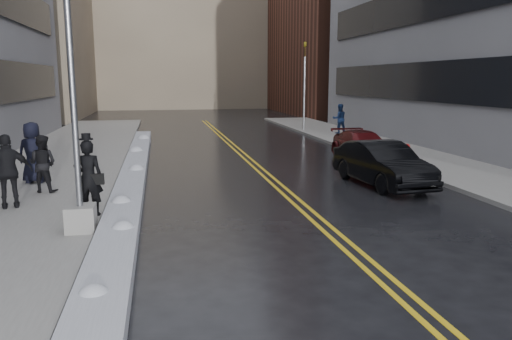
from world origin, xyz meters
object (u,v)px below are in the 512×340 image
fire_hydrant (407,151)px  pedestrian_c (33,153)px  lamppost (75,128)px  traffic_signal (304,83)px  pedestrian_b (43,164)px  pedestrian_fedora (88,178)px  pedestrian_east (339,119)px  car_black (382,164)px  pedestrian_d (9,171)px  car_maroon (363,146)px

fire_hydrant → pedestrian_c: 14.80m
lamppost → traffic_signal: lamppost is taller
pedestrian_c → pedestrian_b: bearing=121.2°
fire_hydrant → pedestrian_fedora: pedestrian_fedora is taller
pedestrian_east → car_black: size_ratio=0.42×
traffic_signal → pedestrian_east: 4.01m
fire_hydrant → pedestrian_fedora: bearing=-151.7°
fire_hydrant → pedestrian_d: bearing=-159.5°
traffic_signal → pedestrian_fedora: size_ratio=3.06×
fire_hydrant → pedestrian_b: pedestrian_b is taller
pedestrian_b → pedestrian_d: size_ratio=0.88×
traffic_signal → car_maroon: traffic_signal is taller
lamppost → fire_hydrant: (12.30, 8.00, -1.98)m
pedestrian_b → car_maroon: 13.40m
traffic_signal → pedestrian_b: size_ratio=3.37×
pedestrian_c → car_maroon: size_ratio=0.45×
lamppost → pedestrian_fedora: bearing=88.9°
pedestrian_b → pedestrian_fedora: bearing=137.0°
pedestrian_fedora → car_black: 9.64m
car_maroon → car_black: bearing=-104.8°
pedestrian_c → car_maroon: pedestrian_c is taller
pedestrian_d → car_black: bearing=171.4°
car_maroon → pedestrian_d: bearing=-151.6°
car_maroon → pedestrian_b: bearing=-158.1°
traffic_signal → lamppost: bearing=-118.2°
pedestrian_c → pedestrian_east: pedestrian_c is taller
pedestrian_b → fire_hydrant: bearing=-148.5°
pedestrian_fedora → pedestrian_east: pedestrian_fedora is taller
fire_hydrant → pedestrian_east: bearing=84.6°
traffic_signal → pedestrian_c: bearing=-131.6°
traffic_signal → pedestrian_c: traffic_signal is taller
lamppost → pedestrian_b: (-1.73, 4.51, -1.49)m
pedestrian_fedora → pedestrian_c: size_ratio=0.95×
lamppost → fire_hydrant: size_ratio=10.45×
pedestrian_east → pedestrian_d: bearing=49.1°
car_maroon → traffic_signal: bearing=86.8°
pedestrian_d → pedestrian_east: (15.53, 16.52, -0.05)m
fire_hydrant → car_black: size_ratio=0.16×
car_black → traffic_signal: bearing=76.6°
pedestrian_c → pedestrian_d: (0.17, -3.48, -0.02)m
pedestrian_b → pedestrian_d: bearing=94.3°
pedestrian_east → car_maroon: (-2.54, -9.86, -0.44)m
pedestrian_b → pedestrian_east: bearing=-118.4°
pedestrian_fedora → pedestrian_b: pedestrian_fedora is taller
traffic_signal → car_black: (-2.50, -17.98, -2.65)m
pedestrian_b → pedestrian_east: pedestrian_east is taller
traffic_signal → pedestrian_b: 22.24m
fire_hydrant → pedestrian_east: pedestrian_east is taller
pedestrian_fedora → pedestrian_d: pedestrian_d is taller
pedestrian_east → traffic_signal: bearing=-59.6°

